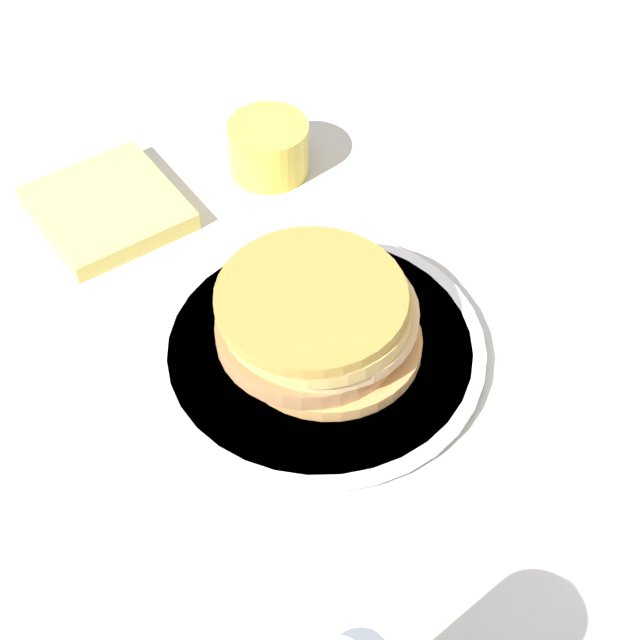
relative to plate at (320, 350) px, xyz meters
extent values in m
plane|color=#BCB7AD|center=(-0.03, 0.02, -0.01)|extent=(4.00, 4.00, 0.00)
cylinder|color=white|center=(0.00, 0.00, 0.00)|extent=(0.27, 0.27, 0.01)
cylinder|color=white|center=(0.00, 0.00, 0.00)|extent=(0.29, 0.29, 0.01)
cylinder|color=tan|center=(0.01, -0.01, 0.01)|extent=(0.16, 0.16, 0.01)
cylinder|color=#AF7A4B|center=(-0.01, 0.01, 0.03)|extent=(0.16, 0.16, 0.02)
cylinder|color=#DCAE73|center=(0.01, 0.00, 0.04)|extent=(0.16, 0.16, 0.01)
cylinder|color=tan|center=(0.00, 0.00, 0.05)|extent=(0.16, 0.16, 0.01)
cylinder|color=#B0853A|center=(-0.01, 0.00, 0.07)|extent=(0.16, 0.16, 0.01)
cylinder|color=yellow|center=(0.13, 0.23, 0.02)|extent=(0.08, 0.08, 0.06)
cube|color=#E5D166|center=(-0.04, 0.28, 0.00)|extent=(0.15, 0.15, 0.02)
camera|label=1|loc=(-0.40, -0.46, 0.73)|focal=60.00mm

